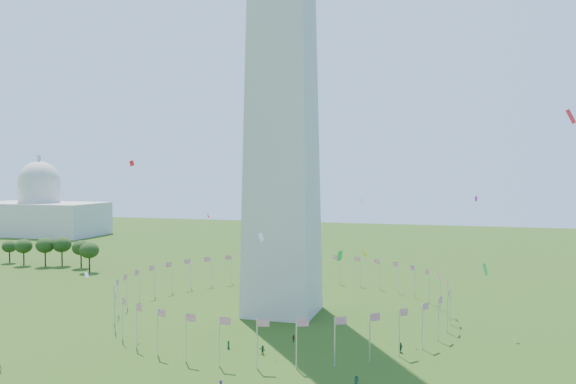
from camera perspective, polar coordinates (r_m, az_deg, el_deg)
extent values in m
cylinder|color=silver|center=(135.81, 16.16, -10.99)|extent=(0.24, 0.24, 9.00)
cylinder|color=silver|center=(142.59, 15.90, -10.36)|extent=(0.24, 0.24, 9.00)
cylinder|color=silver|center=(149.18, 15.20, -9.81)|extent=(0.24, 0.24, 9.00)
cylinder|color=silver|center=(155.43, 14.13, -9.32)|extent=(0.24, 0.24, 9.00)
cylinder|color=silver|center=(161.20, 12.76, -8.90)|extent=(0.24, 0.24, 9.00)
cylinder|color=silver|center=(166.36, 11.14, -8.55)|extent=(0.24, 0.24, 9.00)
cylinder|color=silver|center=(170.83, 9.32, -8.26)|extent=(0.24, 0.24, 9.00)
cylinder|color=silver|center=(174.52, 7.35, -8.03)|extent=(0.24, 0.24, 9.00)
cylinder|color=silver|center=(177.38, 5.27, -7.86)|extent=(0.24, 0.24, 9.00)
cylinder|color=silver|center=(179.35, 3.10, -7.74)|extent=(0.24, 0.24, 9.00)
cylinder|color=silver|center=(180.42, 0.89, -7.68)|extent=(0.24, 0.24, 9.00)
cylinder|color=silver|center=(180.56, -1.34, -7.68)|extent=(0.24, 0.24, 9.00)
cylinder|color=silver|center=(179.77, -3.57, -7.72)|extent=(0.24, 0.24, 9.00)
cylinder|color=silver|center=(178.06, -5.75, -7.82)|extent=(0.24, 0.24, 9.00)
cylinder|color=silver|center=(175.46, -7.86, -7.98)|extent=(0.24, 0.24, 9.00)
cylinder|color=silver|center=(172.01, -9.87, -8.19)|extent=(0.24, 0.24, 9.00)
cylinder|color=silver|center=(167.76, -11.73, -8.46)|extent=(0.24, 0.24, 9.00)
cylinder|color=silver|center=(162.80, -13.42, -8.80)|extent=(0.24, 0.24, 9.00)
cylinder|color=silver|center=(157.20, -14.87, -9.20)|extent=(0.24, 0.24, 9.00)
cylinder|color=silver|center=(151.08, -16.04, -9.67)|extent=(0.24, 0.24, 9.00)
cylinder|color=silver|center=(144.57, -16.85, -10.20)|extent=(0.24, 0.24, 9.00)
cylinder|color=silver|center=(137.83, -17.25, -10.81)|extent=(0.24, 0.24, 9.00)
cylinder|color=silver|center=(131.04, -17.15, -11.48)|extent=(0.24, 0.24, 9.00)
cylinder|color=silver|center=(124.42, -16.47, -12.20)|extent=(0.24, 0.24, 9.00)
cylinder|color=silver|center=(118.21, -15.14, -12.94)|extent=(0.24, 0.24, 9.00)
cylinder|color=silver|center=(112.69, -13.10, -13.67)|extent=(0.24, 0.24, 9.00)
cylinder|color=silver|center=(108.13, -10.36, -14.33)|extent=(0.24, 0.24, 9.00)
cylinder|color=silver|center=(104.82, -6.99, -14.84)|extent=(0.24, 0.24, 9.00)
cylinder|color=silver|center=(102.98, -3.16, -15.14)|extent=(0.24, 0.24, 9.00)
cylinder|color=silver|center=(102.74, 0.86, -15.18)|extent=(0.24, 0.24, 9.00)
cylinder|color=silver|center=(104.12, 4.78, -14.95)|extent=(0.24, 0.24, 9.00)
cylinder|color=silver|center=(107.01, 8.31, -14.49)|extent=(0.24, 0.24, 9.00)
cylinder|color=silver|center=(111.22, 11.25, -13.87)|extent=(0.24, 0.24, 9.00)
cylinder|color=silver|center=(116.49, 13.50, -13.16)|extent=(0.24, 0.24, 9.00)
cylinder|color=silver|center=(122.52, 15.03, -12.41)|extent=(0.24, 0.24, 9.00)
cylinder|color=silver|center=(129.05, 15.90, -11.68)|extent=(0.24, 0.24, 9.00)
imported|color=#183D21|center=(115.31, -6.07, -15.17)|extent=(0.91, 0.97, 1.65)
imported|color=maroon|center=(119.23, 0.55, -14.61)|extent=(1.05, 0.99, 1.52)
imported|color=#1A4123|center=(111.60, -2.61, -15.73)|extent=(1.75, 1.33, 1.73)
imported|color=#1A432A|center=(96.90, 6.95, -18.51)|extent=(1.09, 0.98, 1.85)
imported|color=#194023|center=(114.45, 11.38, -15.23)|extent=(1.28, 1.40, 2.02)
plane|color=yellow|center=(106.10, 7.78, -6.15)|extent=(1.43, 2.81, 2.67)
plane|color=red|center=(72.53, 26.80, 6.86)|extent=(1.86, 1.14, 1.98)
plane|color=red|center=(134.53, -15.58, 2.83)|extent=(0.47, 1.54, 1.53)
plane|color=red|center=(153.84, -8.11, -2.41)|extent=(0.77, 1.75, 1.74)
plane|color=#CC2699|center=(133.44, 1.30, -5.76)|extent=(1.25, 0.72, 1.43)
plane|color=white|center=(113.07, -2.76, -4.61)|extent=(1.76, 0.98, 1.94)
plane|color=#CC2699|center=(133.32, 18.56, -0.66)|extent=(0.80, 1.16, 1.40)
plane|color=green|center=(72.28, 19.41, -7.44)|extent=(0.46, 1.59, 1.57)
plane|color=#CC2699|center=(118.99, 11.76, -10.23)|extent=(0.26, 1.78, 1.80)
plane|color=green|center=(115.53, 5.29, -6.47)|extent=(2.03, 1.08, 2.14)
plane|color=white|center=(175.10, -19.78, -7.93)|extent=(0.92, 1.54, 1.52)
plane|color=white|center=(126.84, 7.52, -0.83)|extent=(0.98, 0.72, 1.15)
ellipsoid|color=#2B4B19|center=(241.93, -26.44, -5.48)|extent=(5.42, 5.42, 8.47)
ellipsoid|color=#2B4B19|center=(232.73, -25.26, -5.59)|extent=(6.23, 6.23, 9.73)
ellipsoid|color=#2B4B19|center=(227.27, -23.44, -5.65)|extent=(6.73, 6.73, 10.51)
ellipsoid|color=#2B4B19|center=(226.23, -21.98, -5.64)|extent=(6.84, 6.84, 10.69)
ellipsoid|color=#2B4B19|center=(218.63, -20.28, -5.98)|extent=(6.35, 6.35, 9.93)
ellipsoid|color=#2B4B19|center=(208.56, -19.53, -6.30)|extent=(6.59, 6.59, 10.30)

